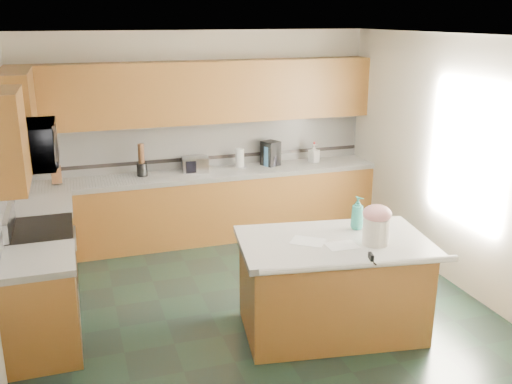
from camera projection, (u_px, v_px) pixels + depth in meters
name	position (u px, v px, depth m)	size (l,w,h in m)	color
floor	(253.00, 306.00, 5.88)	(4.60, 4.60, 0.00)	black
ceiling	(252.00, 36.00, 5.08)	(4.60, 4.60, 0.00)	white
wall_back	(199.00, 135.00, 7.59)	(4.60, 0.04, 2.70)	#EFE4CD
wall_front	(372.00, 284.00, 3.38)	(4.60, 0.04, 2.70)	#EFE4CD
wall_right	(456.00, 162.00, 6.17)	(0.04, 4.60, 2.70)	#EFE4CD
back_base_cab	(207.00, 208.00, 7.57)	(4.60, 0.60, 0.86)	#4B2D12
back_countertop	(206.00, 174.00, 7.44)	(4.60, 0.64, 0.06)	white
back_upper_cab	(201.00, 92.00, 7.25)	(4.60, 0.33, 0.78)	#4B2D12
back_backsplash	(200.00, 144.00, 7.60)	(4.60, 0.02, 0.63)	silver
back_accent_band	(201.00, 158.00, 7.65)	(4.60, 0.01, 0.05)	black
left_base_cab_rear	(46.00, 245.00, 6.33)	(0.60, 0.82, 0.86)	#4B2D12
left_counter_rear	(42.00, 206.00, 6.20)	(0.64, 0.82, 0.06)	white
left_base_cab_front	(42.00, 310.00, 4.95)	(0.60, 0.72, 0.86)	#4B2D12
left_counter_front	(36.00, 261.00, 4.81)	(0.64, 0.72, 0.06)	white
left_backsplash	(2.00, 198.00, 5.34)	(0.02, 2.30, 0.63)	silver
left_accent_band	(6.00, 218.00, 5.40)	(0.01, 2.30, 0.05)	black
left_upper_cab_rear	(17.00, 109.00, 5.97)	(0.33, 1.09, 0.78)	#4B2D12
left_upper_cab_front	(2.00, 140.00, 4.46)	(0.33, 0.72, 0.78)	#4B2D12
range_body	(44.00, 274.00, 5.61)	(0.60, 0.76, 0.88)	#B7B7BC
range_oven_door	(75.00, 273.00, 5.71)	(0.02, 0.68, 0.55)	black
range_cooktop	(39.00, 230.00, 5.48)	(0.62, 0.78, 0.04)	black
range_handle	(75.00, 238.00, 5.61)	(0.02, 0.02, 0.66)	#B7B7BC
range_backguard	(8.00, 221.00, 5.37)	(0.06, 0.76, 0.18)	#B7B7BC
microwave	(29.00, 145.00, 5.23)	(0.73, 0.50, 0.41)	#B7B7BC
island_base	(332.00, 288.00, 5.33)	(1.62, 0.92, 0.86)	#4B2D12
island_top	(334.00, 243.00, 5.19)	(1.72, 1.02, 0.06)	white
island_bullnose	(361.00, 265.00, 4.73)	(0.06, 0.06, 1.72)	white
treat_jar	(376.00, 231.00, 5.06)	(0.24, 0.24, 0.25)	white
treat_jar_lid	(377.00, 214.00, 5.01)	(0.26, 0.26, 0.16)	pink
treat_jar_knob	(378.00, 208.00, 5.00)	(0.03, 0.03, 0.08)	tan
treat_jar_knob_end_l	(373.00, 208.00, 4.98)	(0.04, 0.04, 0.04)	tan
treat_jar_knob_end_r	(382.00, 208.00, 5.01)	(0.04, 0.04, 0.04)	tan
soap_bottle_island	(357.00, 213.00, 5.41)	(0.12, 0.12, 0.32)	teal
paper_sheet_a	(342.00, 245.00, 5.05)	(0.27, 0.21, 0.00)	white
paper_sheet_b	(308.00, 241.00, 5.15)	(0.30, 0.22, 0.00)	white
clamp_body	(371.00, 258.00, 4.77)	(0.03, 0.09, 0.08)	black
clamp_handle	(374.00, 263.00, 4.72)	(0.01, 0.01, 0.07)	black
knife_block	(56.00, 175.00, 6.89)	(0.12, 0.10, 0.22)	#472814
utensil_crock	(142.00, 169.00, 7.24)	(0.13, 0.13, 0.17)	black
utensil_bundle	(141.00, 153.00, 7.17)	(0.08, 0.08, 0.25)	#472814
toaster_oven	(196.00, 165.00, 7.41)	(0.34, 0.23, 0.20)	#B7B7BC
toaster_oven_door	(197.00, 167.00, 7.31)	(0.30, 0.01, 0.16)	black
paper_towel	(240.00, 158.00, 7.63)	(0.11, 0.11, 0.26)	white
paper_towel_base	(240.00, 167.00, 7.66)	(0.17, 0.17, 0.01)	#B7B7BC
water_jug	(270.00, 156.00, 7.71)	(0.16, 0.16, 0.27)	#437BB5
water_jug_neck	(270.00, 145.00, 7.66)	(0.08, 0.08, 0.04)	#437BB5
coffee_maker	(271.00, 153.00, 7.73)	(0.19, 0.21, 0.33)	black
coffee_carafe	(272.00, 161.00, 7.71)	(0.14, 0.14, 0.14)	black
soap_bottle_back	(314.00, 153.00, 7.90)	(0.12, 0.12, 0.26)	white
soap_back_cap	(314.00, 143.00, 7.85)	(0.02, 0.02, 0.03)	red
window_light_proxy	(467.00, 153.00, 5.94)	(0.02, 1.40, 1.10)	white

